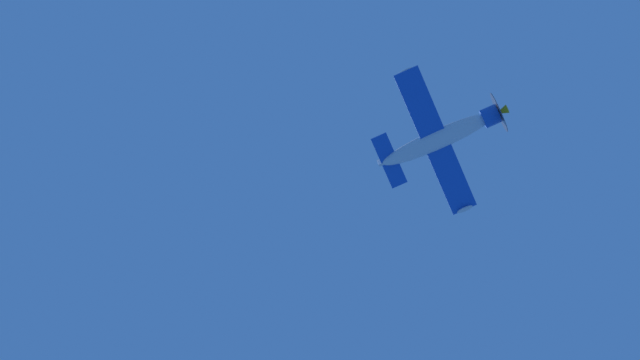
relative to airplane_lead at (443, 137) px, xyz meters
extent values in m
ellipsoid|color=silver|center=(-0.25, 0.11, -0.02)|extent=(7.16, 4.14, 1.56)
cylinder|color=#194CB2|center=(2.78, -1.28, 0.18)|extent=(1.45, 1.46, 1.24)
cone|color=yellow|center=(3.43, -1.58, 0.22)|extent=(0.96, 0.82, 0.61)
cylinder|color=#3F3F47|center=(3.28, -1.51, 0.21)|extent=(1.26, 2.31, 2.60)
cube|color=#194CB2|center=(-0.44, 0.20, -0.22)|extent=(5.26, 9.04, 0.52)
ellipsoid|color=silver|center=(1.46, 4.30, -0.35)|extent=(1.03, 0.65, 0.33)
ellipsoid|color=silver|center=(-2.34, -3.91, -0.09)|extent=(1.03, 0.65, 0.33)
cube|color=#194CB2|center=(-3.15, 1.45, -0.16)|extent=(2.28, 3.41, 0.27)
cube|color=silver|center=(-3.24, 1.51, 0.38)|extent=(1.23, 0.63, 1.28)
ellipsoid|color=#1E232D|center=(0.03, 0.00, 0.45)|extent=(1.86, 1.39, 0.83)
camera|label=1|loc=(-7.62, -18.21, -84.30)|focal=81.86mm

